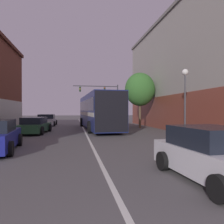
{
  "coord_description": "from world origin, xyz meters",
  "views": [
    {
      "loc": [
        -0.89,
        -0.69,
        1.84
      ],
      "look_at": [
        2.44,
        18.62,
        1.69
      ],
      "focal_mm": 35.0,
      "sensor_mm": 36.0,
      "label": 1
    }
  ],
  "objects_px": {
    "parked_car_left_mid": "(47,120)",
    "street_tree_near": "(140,89)",
    "bus": "(98,110)",
    "hatchback_foreground": "(215,155)",
    "parked_car_left_far": "(35,126)",
    "street_lamp": "(185,92)",
    "traffic_signal_gantry": "(104,95)"
  },
  "relations": [
    {
      "from": "street_lamp",
      "to": "parked_car_left_mid",
      "type": "bearing_deg",
      "value": 124.58
    },
    {
      "from": "street_lamp",
      "to": "street_tree_near",
      "type": "relative_size",
      "value": 0.76
    },
    {
      "from": "parked_car_left_far",
      "to": "traffic_signal_gantry",
      "type": "height_order",
      "value": "traffic_signal_gantry"
    },
    {
      "from": "parked_car_left_far",
      "to": "bus",
      "type": "bearing_deg",
      "value": -55.05
    },
    {
      "from": "traffic_signal_gantry",
      "to": "street_lamp",
      "type": "bearing_deg",
      "value": -85.14
    },
    {
      "from": "traffic_signal_gantry",
      "to": "street_lamp",
      "type": "height_order",
      "value": "traffic_signal_gantry"
    },
    {
      "from": "street_tree_near",
      "to": "street_lamp",
      "type": "bearing_deg",
      "value": -89.86
    },
    {
      "from": "bus",
      "to": "street_tree_near",
      "type": "height_order",
      "value": "street_tree_near"
    },
    {
      "from": "bus",
      "to": "street_lamp",
      "type": "relative_size",
      "value": 2.84
    },
    {
      "from": "street_tree_near",
      "to": "hatchback_foreground",
      "type": "bearing_deg",
      "value": -100.47
    },
    {
      "from": "bus",
      "to": "parked_car_left_mid",
      "type": "xyz_separation_m",
      "value": [
        -5.55,
        5.93,
        -1.2
      ]
    },
    {
      "from": "traffic_signal_gantry",
      "to": "street_tree_near",
      "type": "bearing_deg",
      "value": -81.86
    },
    {
      "from": "bus",
      "to": "parked_car_left_far",
      "type": "distance_m",
      "value": 6.33
    },
    {
      "from": "parked_car_left_mid",
      "to": "street_lamp",
      "type": "relative_size",
      "value": 1.07
    },
    {
      "from": "parked_car_left_mid",
      "to": "parked_car_left_far",
      "type": "distance_m",
      "value": 9.01
    },
    {
      "from": "parked_car_left_mid",
      "to": "parked_car_left_far",
      "type": "xyz_separation_m",
      "value": [
        0.16,
        -9.01,
        -0.03
      ]
    },
    {
      "from": "hatchback_foreground",
      "to": "parked_car_left_far",
      "type": "relative_size",
      "value": 0.84
    },
    {
      "from": "parked_car_left_far",
      "to": "street_lamp",
      "type": "relative_size",
      "value": 1.09
    },
    {
      "from": "parked_car_left_mid",
      "to": "street_tree_near",
      "type": "xyz_separation_m",
      "value": [
        10.06,
        -5.2,
        3.37
      ]
    },
    {
      "from": "bus",
      "to": "street_tree_near",
      "type": "distance_m",
      "value": 5.05
    },
    {
      "from": "street_lamp",
      "to": "street_tree_near",
      "type": "distance_m",
      "value": 9.48
    },
    {
      "from": "parked_car_left_mid",
      "to": "street_lamp",
      "type": "height_order",
      "value": "street_lamp"
    },
    {
      "from": "hatchback_foreground",
      "to": "parked_car_left_far",
      "type": "bearing_deg",
      "value": 23.99
    },
    {
      "from": "street_lamp",
      "to": "street_tree_near",
      "type": "bearing_deg",
      "value": 90.14
    },
    {
      "from": "bus",
      "to": "traffic_signal_gantry",
      "type": "height_order",
      "value": "traffic_signal_gantry"
    },
    {
      "from": "street_lamp",
      "to": "street_tree_near",
      "type": "xyz_separation_m",
      "value": [
        -0.02,
        9.42,
        1.07
      ]
    },
    {
      "from": "traffic_signal_gantry",
      "to": "street_tree_near",
      "type": "distance_m",
      "value": 13.53
    },
    {
      "from": "hatchback_foreground",
      "to": "traffic_signal_gantry",
      "type": "xyz_separation_m",
      "value": [
        1.2,
        30.22,
        3.74
      ]
    },
    {
      "from": "parked_car_left_mid",
      "to": "street_tree_near",
      "type": "relative_size",
      "value": 0.81
    },
    {
      "from": "bus",
      "to": "parked_car_left_mid",
      "type": "relative_size",
      "value": 2.67
    },
    {
      "from": "bus",
      "to": "street_lamp",
      "type": "xyz_separation_m",
      "value": [
        4.53,
        -8.69,
        1.1
      ]
    },
    {
      "from": "parked_car_left_mid",
      "to": "traffic_signal_gantry",
      "type": "relative_size",
      "value": 0.64
    }
  ]
}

